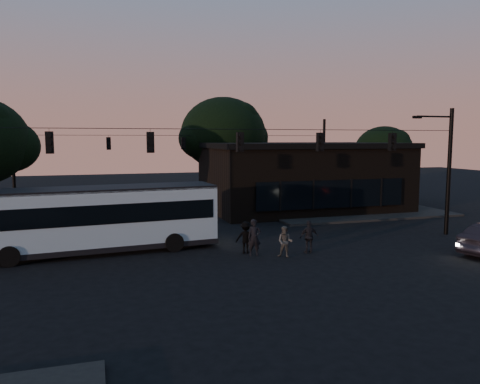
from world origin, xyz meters
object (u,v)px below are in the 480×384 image
object	(u,v)px
bus	(99,216)
pedestrian_a	(254,238)
building	(302,176)
pedestrian_c	(309,237)
pedestrian_b	(285,242)
pedestrian_d	(246,237)

from	to	relation	value
bus	pedestrian_a	size ratio (longest dim) A/B	6.62
building	pedestrian_c	world-z (taller)	building
pedestrian_a	pedestrian_c	xyz separation A→B (m)	(2.80, -0.32, -0.07)
building	bus	bearing A→B (deg)	-146.64
pedestrian_b	pedestrian_c	size ratio (longest dim) A/B	0.92
bus	pedestrian_b	xyz separation A→B (m)	(8.55, -3.70, -1.10)
pedestrian_b	pedestrian_c	world-z (taller)	pedestrian_c
pedestrian_b	pedestrian_d	distance (m)	2.06
bus	pedestrian_a	distance (m)	7.87
bus	pedestrian_d	world-z (taller)	bus
building	pedestrian_d	world-z (taller)	building
building	pedestrian_a	size ratio (longest dim) A/B	8.54
building	pedestrian_c	bearing A→B (deg)	-113.25
building	pedestrian_b	size ratio (longest dim) A/B	10.12
pedestrian_c	building	bearing A→B (deg)	-109.81
pedestrian_c	pedestrian_a	bearing A→B (deg)	-3.06
building	pedestrian_a	bearing A→B (deg)	-122.96
pedestrian_d	pedestrian_c	bearing A→B (deg)	-168.82
pedestrian_c	bus	bearing A→B (deg)	-14.61
bus	pedestrian_a	xyz separation A→B (m)	(7.23, -2.95, -0.95)
pedestrian_b	pedestrian_a	bearing A→B (deg)	-175.22
bus	pedestrian_b	size ratio (longest dim) A/B	7.84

